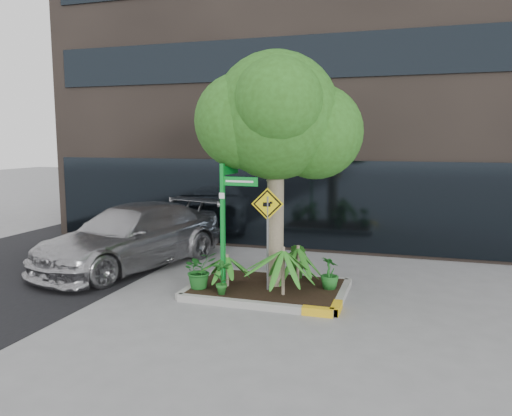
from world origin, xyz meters
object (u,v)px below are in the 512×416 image
(tree, at_px, (276,116))
(cattle_sign, at_px, (268,222))
(parked_car, at_px, (132,236))
(street_sign_post, at_px, (226,216))

(tree, bearing_deg, cattle_sign, -95.95)
(parked_car, relative_size, cattle_sign, 2.55)
(street_sign_post, bearing_deg, tree, 43.22)
(tree, distance_m, parked_car, 5.17)
(tree, distance_m, street_sign_post, 2.33)
(parked_car, xyz_separation_m, street_sign_post, (3.26, -1.65, 0.94))
(parked_car, bearing_deg, street_sign_post, -10.23)
(tree, relative_size, street_sign_post, 1.84)
(tree, height_order, cattle_sign, tree)
(tree, height_order, parked_car, tree)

